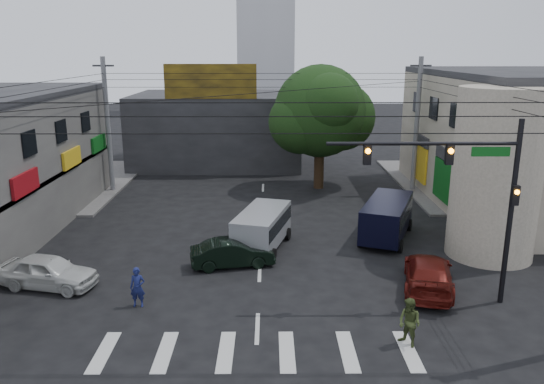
{
  "coord_description": "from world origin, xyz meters",
  "views": [
    {
      "loc": [
        0.41,
        -19.93,
        9.55
      ],
      "look_at": [
        0.57,
        4.0,
        3.16
      ],
      "focal_mm": 35.0,
      "sensor_mm": 36.0,
      "label": 1
    }
  ],
  "objects_px": {
    "white_compact": "(48,272)",
    "navy_van": "(387,220)",
    "silver_minivan": "(262,230)",
    "maroon_sedan": "(428,274)",
    "street_tree": "(320,111)",
    "utility_pole_far_right": "(417,126)",
    "pedestrian_olive": "(409,323)",
    "dark_sedan": "(232,253)",
    "traffic_gantry": "(469,183)",
    "utility_pole_far_left": "(108,126)",
    "traffic_officer": "(138,287)"
  },
  "relations": [
    {
      "from": "traffic_officer",
      "to": "street_tree",
      "type": "bearing_deg",
      "value": 64.56
    },
    {
      "from": "maroon_sedan",
      "to": "silver_minivan",
      "type": "distance_m",
      "value": 8.36
    },
    {
      "from": "traffic_gantry",
      "to": "dark_sedan",
      "type": "height_order",
      "value": "traffic_gantry"
    },
    {
      "from": "traffic_gantry",
      "to": "street_tree",
      "type": "bearing_deg",
      "value": 101.99
    },
    {
      "from": "dark_sedan",
      "to": "traffic_officer",
      "type": "bearing_deg",
      "value": 127.63
    },
    {
      "from": "utility_pole_far_right",
      "to": "dark_sedan",
      "type": "distance_m",
      "value": 18.2
    },
    {
      "from": "white_compact",
      "to": "navy_van",
      "type": "distance_m",
      "value": 16.38
    },
    {
      "from": "maroon_sedan",
      "to": "pedestrian_olive",
      "type": "bearing_deg",
      "value": 80.46
    },
    {
      "from": "dark_sedan",
      "to": "traffic_officer",
      "type": "relative_size",
      "value": 2.52
    },
    {
      "from": "street_tree",
      "to": "maroon_sedan",
      "type": "relative_size",
      "value": 1.74
    },
    {
      "from": "dark_sedan",
      "to": "pedestrian_olive",
      "type": "xyz_separation_m",
      "value": [
        6.32,
        -6.82,
        0.21
      ]
    },
    {
      "from": "traffic_gantry",
      "to": "white_compact",
      "type": "xyz_separation_m",
      "value": [
        -16.57,
        1.49,
        -4.14
      ]
    },
    {
      "from": "street_tree",
      "to": "utility_pole_far_right",
      "type": "xyz_separation_m",
      "value": [
        6.5,
        -1.0,
        -0.87
      ]
    },
    {
      "from": "white_compact",
      "to": "maroon_sedan",
      "type": "bearing_deg",
      "value": -78.26
    },
    {
      "from": "dark_sedan",
      "to": "utility_pole_far_left",
      "type": "bearing_deg",
      "value": 23.0
    },
    {
      "from": "utility_pole_far_right",
      "to": "dark_sedan",
      "type": "bearing_deg",
      "value": -131.43
    },
    {
      "from": "dark_sedan",
      "to": "silver_minivan",
      "type": "bearing_deg",
      "value": -42.48
    },
    {
      "from": "white_compact",
      "to": "navy_van",
      "type": "height_order",
      "value": "navy_van"
    },
    {
      "from": "street_tree",
      "to": "dark_sedan",
      "type": "relative_size",
      "value": 2.18
    },
    {
      "from": "utility_pole_far_right",
      "to": "traffic_officer",
      "type": "bearing_deg",
      "value": -131.24
    },
    {
      "from": "street_tree",
      "to": "maroon_sedan",
      "type": "bearing_deg",
      "value": -79.93
    },
    {
      "from": "pedestrian_olive",
      "to": "white_compact",
      "type": "bearing_deg",
      "value": -145.71
    },
    {
      "from": "street_tree",
      "to": "pedestrian_olive",
      "type": "bearing_deg",
      "value": -87.1
    },
    {
      "from": "traffic_gantry",
      "to": "silver_minivan",
      "type": "xyz_separation_m",
      "value": [
        -7.74,
        5.94,
        -3.86
      ]
    },
    {
      "from": "traffic_gantry",
      "to": "traffic_officer",
      "type": "distance_m",
      "value": 13.09
    },
    {
      "from": "traffic_gantry",
      "to": "pedestrian_olive",
      "type": "bearing_deg",
      "value": -131.32
    },
    {
      "from": "silver_minivan",
      "to": "white_compact",
      "type": "bearing_deg",
      "value": 131.96
    },
    {
      "from": "navy_van",
      "to": "white_compact",
      "type": "bearing_deg",
      "value": 132.38
    },
    {
      "from": "white_compact",
      "to": "traffic_officer",
      "type": "distance_m",
      "value": 4.47
    },
    {
      "from": "street_tree",
      "to": "dark_sedan",
      "type": "distance_m",
      "value": 16.0
    },
    {
      "from": "silver_minivan",
      "to": "utility_pole_far_right",
      "type": "bearing_deg",
      "value": -28.01
    },
    {
      "from": "utility_pole_far_right",
      "to": "traffic_officer",
      "type": "xyz_separation_m",
      "value": [
        -15.12,
        -17.25,
        -3.81
      ]
    },
    {
      "from": "utility_pole_far_left",
      "to": "maroon_sedan",
      "type": "distance_m",
      "value": 23.88
    },
    {
      "from": "utility_pole_far_right",
      "to": "utility_pole_far_left",
      "type": "bearing_deg",
      "value": 180.0
    },
    {
      "from": "traffic_gantry",
      "to": "navy_van",
      "type": "relative_size",
      "value": 1.31
    },
    {
      "from": "dark_sedan",
      "to": "utility_pole_far_right",
      "type": "bearing_deg",
      "value": -53.22
    },
    {
      "from": "utility_pole_far_right",
      "to": "traffic_officer",
      "type": "height_order",
      "value": "utility_pole_far_right"
    },
    {
      "from": "maroon_sedan",
      "to": "traffic_officer",
      "type": "distance_m",
      "value": 11.7
    },
    {
      "from": "pedestrian_olive",
      "to": "utility_pole_far_left",
      "type": "bearing_deg",
      "value": -179.48
    },
    {
      "from": "white_compact",
      "to": "silver_minivan",
      "type": "relative_size",
      "value": 0.89
    },
    {
      "from": "street_tree",
      "to": "utility_pole_far_right",
      "type": "height_order",
      "value": "utility_pole_far_right"
    },
    {
      "from": "utility_pole_far_left",
      "to": "navy_van",
      "type": "relative_size",
      "value": 1.67
    },
    {
      "from": "utility_pole_far_right",
      "to": "pedestrian_olive",
      "type": "relative_size",
      "value": 5.48
    },
    {
      "from": "traffic_gantry",
      "to": "maroon_sedan",
      "type": "xyz_separation_m",
      "value": [
        -0.84,
        1.22,
        -4.15
      ]
    },
    {
      "from": "dark_sedan",
      "to": "white_compact",
      "type": "distance_m",
      "value": 7.81
    },
    {
      "from": "utility_pole_far_left",
      "to": "dark_sedan",
      "type": "bearing_deg",
      "value": -55.22
    },
    {
      "from": "traffic_officer",
      "to": "dark_sedan",
      "type": "bearing_deg",
      "value": 49.27
    },
    {
      "from": "dark_sedan",
      "to": "pedestrian_olive",
      "type": "height_order",
      "value": "pedestrian_olive"
    },
    {
      "from": "utility_pole_far_right",
      "to": "maroon_sedan",
      "type": "relative_size",
      "value": 1.84
    },
    {
      "from": "white_compact",
      "to": "traffic_officer",
      "type": "bearing_deg",
      "value": -100.19
    }
  ]
}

